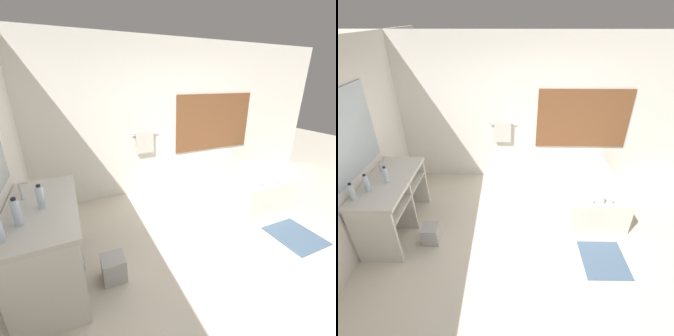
{
  "view_description": "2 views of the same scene",
  "coord_description": "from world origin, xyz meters",
  "views": [
    {
      "loc": [
        -1.52,
        -1.6,
        2.02
      ],
      "look_at": [
        -0.34,
        1.03,
        0.89
      ],
      "focal_mm": 24.0,
      "sensor_mm": 36.0,
      "label": 1
    },
    {
      "loc": [
        -0.16,
        -2.46,
        2.9
      ],
      "look_at": [
        -0.22,
        1.15,
        0.78
      ],
      "focal_mm": 28.0,
      "sensor_mm": 36.0,
      "label": 2
    }
  ],
  "objects": [
    {
      "name": "wall_back_with_blinds",
      "position": [
        0.04,
        2.23,
        1.34
      ],
      "size": [
        7.4,
        0.13,
        2.7
      ],
      "color": "white",
      "rests_on": "ground_plane"
    },
    {
      "name": "ground_plane",
      "position": [
        0.0,
        0.0,
        0.0
      ],
      "size": [
        16.0,
        16.0,
        0.0
      ],
      "primitive_type": "plane",
      "color": "beige",
      "rests_on": "ground"
    },
    {
      "name": "bathtub",
      "position": [
        1.19,
        1.34,
        0.29
      ],
      "size": [
        0.91,
        1.69,
        0.65
      ],
      "color": "silver",
      "rests_on": "ground_plane"
    },
    {
      "name": "sink_faucet",
      "position": [
        -2.04,
        0.8,
        0.99
      ],
      "size": [
        0.09,
        0.04,
        0.18
      ],
      "color": "silver",
      "rests_on": "vanity_counter"
    },
    {
      "name": "vanity_counter",
      "position": [
        -1.87,
        0.62,
        0.65
      ],
      "size": [
        0.64,
        1.35,
        0.9
      ],
      "color": "silver",
      "rests_on": "ground_plane"
    },
    {
      "name": "waste_bin",
      "position": [
        -1.3,
        0.33,
        0.14
      ],
      "size": [
        0.24,
        0.24,
        0.27
      ],
      "color": "#B2B2B2",
      "rests_on": "ground_plane"
    },
    {
      "name": "water_bottle_1",
      "position": [
        -2.01,
        0.32,
        1.02
      ],
      "size": [
        0.07,
        0.07,
        0.25
      ],
      "color": "silver",
      "rests_on": "vanity_counter"
    },
    {
      "name": "water_bottle_2",
      "position": [
        -1.85,
        0.54,
        1.02
      ],
      "size": [
        0.07,
        0.07,
        0.24
      ],
      "color": "silver",
      "rests_on": "vanity_counter"
    },
    {
      "name": "bath_mat",
      "position": [
        1.13,
        0.01,
        0.01
      ],
      "size": [
        0.59,
        0.65,
        0.02
      ],
      "color": "slate",
      "rests_on": "ground_plane"
    }
  ]
}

